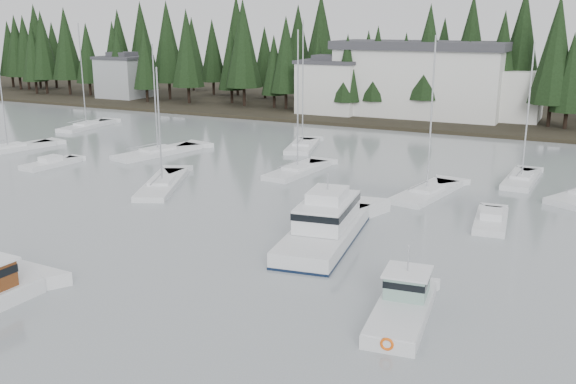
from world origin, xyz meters
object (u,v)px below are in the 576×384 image
object	(u,v)px
sailboat_4	(158,154)
sailboat_6	(86,127)
sailboat_12	(521,181)
runabout_1	(491,222)
sailboat_10	(427,194)
sailboat_11	(302,148)
sailboat_1	(8,151)
sailboat_0	(163,186)
harbor_inn	(434,80)
cabin_cruiser_center	(325,229)
lobster_boat_teal	(403,308)
sailboat_5	(297,172)
house_far_west	(123,76)
runabout_0	(51,165)
house_west	(331,86)

from	to	relation	value
sailboat_4	sailboat_6	bearing A→B (deg)	75.80
sailboat_12	runabout_1	world-z (taller)	sailboat_12
sailboat_10	sailboat_11	xyz separation A→B (m)	(-18.12, 14.04, 0.01)
sailboat_1	sailboat_12	bearing A→B (deg)	-67.46
sailboat_0	sailboat_6	xyz separation A→B (m)	(-29.25, 21.84, 0.03)
harbor_inn	cabin_cruiser_center	xyz separation A→B (m)	(6.93, -57.25, -4.99)
harbor_inn	sailboat_6	world-z (taller)	sailboat_6
lobster_boat_teal	runabout_1	xyz separation A→B (m)	(1.47, 17.59, -0.34)
sailboat_5	sailboat_6	size ratio (longest dim) A/B	0.97
house_far_west	harbor_inn	distance (m)	57.07
runabout_0	runabout_1	xyz separation A→B (m)	(43.38, -0.11, 0.00)
sailboat_0	runabout_0	bearing A→B (deg)	58.99
sailboat_0	sailboat_1	bearing A→B (deg)	54.00
harbor_inn	sailboat_12	bearing A→B (deg)	-64.03
house_far_west	sailboat_5	distance (m)	66.66
house_west	runabout_1	distance (m)	55.39
sailboat_1	sailboat_6	xyz separation A→B (m)	(-3.70, 16.44, 0.01)
runabout_0	sailboat_4	bearing A→B (deg)	-27.27
runabout_1	sailboat_1	bearing A→B (deg)	80.30
sailboat_1	sailboat_4	world-z (taller)	sailboat_1
sailboat_12	sailboat_0	bearing A→B (deg)	121.38
lobster_boat_teal	sailboat_0	size ratio (longest dim) A/B	0.67
lobster_boat_teal	sailboat_10	xyz separation A→B (m)	(-4.71, 23.38, -0.40)
sailboat_0	sailboat_5	size ratio (longest dim) A/B	0.79
sailboat_12	runabout_0	distance (m)	46.02
cabin_cruiser_center	sailboat_0	bearing A→B (deg)	62.10
house_far_west	sailboat_11	xyz separation A→B (m)	(49.13, -27.55, -4.31)
sailboat_4	sailboat_12	size ratio (longest dim) A/B	0.96
sailboat_0	sailboat_6	distance (m)	36.50
sailboat_0	sailboat_1	size ratio (longest dim) A/B	0.81
house_west	sailboat_5	bearing A→B (deg)	-72.17
house_west	sailboat_1	size ratio (longest dim) A/B	0.70
sailboat_11	cabin_cruiser_center	bearing A→B (deg)	-167.33
house_west	sailboat_1	world-z (taller)	sailboat_1
sailboat_5	runabout_1	bearing A→B (deg)	-108.30
sailboat_12	runabout_0	xyz separation A→B (m)	(-43.82, -14.06, 0.05)
house_far_west	runabout_1	world-z (taller)	house_far_west
sailboat_4	runabout_0	xyz separation A→B (m)	(-6.15, -9.58, 0.08)
house_far_west	sailboat_0	bearing A→B (deg)	-47.27
house_far_west	lobster_boat_teal	distance (m)	97.03
house_far_west	sailboat_6	xyz separation A→B (m)	(16.14, -27.29, -4.32)
sailboat_0	runabout_1	distance (m)	28.10
runabout_0	harbor_inn	bearing A→B (deg)	-23.61
house_far_west	sailboat_0	distance (m)	67.03
cabin_cruiser_center	sailboat_4	bearing A→B (deg)	48.86
cabin_cruiser_center	lobster_boat_teal	distance (m)	12.08
sailboat_4	sailboat_10	distance (m)	31.29
cabin_cruiser_center	sailboat_5	bearing A→B (deg)	22.90
runabout_0	sailboat_5	bearing A→B (deg)	-65.43
sailboat_0	sailboat_10	world-z (taller)	sailboat_10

